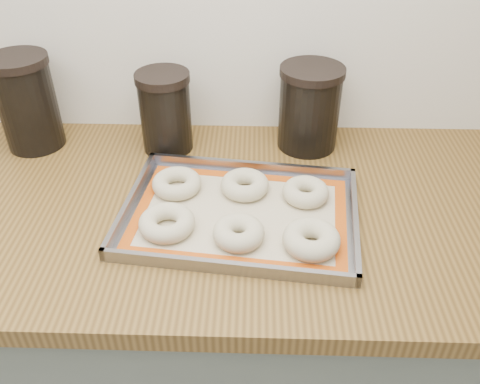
{
  "coord_description": "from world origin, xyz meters",
  "views": [
    {
      "loc": [
        0.17,
        0.84,
        1.54
      ],
      "look_at": [
        0.15,
        1.63,
        0.96
      ],
      "focal_mm": 38.0,
      "sensor_mm": 36.0,
      "label": 1
    }
  ],
  "objects_px": {
    "bagel_front_left": "(167,223)",
    "bagel_back_left": "(177,183)",
    "bagel_front_right": "(311,239)",
    "canister_mid": "(165,112)",
    "bagel_back_mid": "(245,185)",
    "canister_left": "(27,102)",
    "bagel_front_mid": "(239,233)",
    "canister_right": "(309,108)",
    "bagel_back_right": "(306,192)",
    "baking_tray": "(240,213)"
  },
  "relations": [
    {
      "from": "bagel_front_right",
      "to": "bagel_back_mid",
      "type": "relative_size",
      "value": 1.04
    },
    {
      "from": "bagel_front_left",
      "to": "bagel_back_mid",
      "type": "bearing_deg",
      "value": 41.44
    },
    {
      "from": "bagel_back_left",
      "to": "canister_mid",
      "type": "xyz_separation_m",
      "value": [
        -0.04,
        0.18,
        0.07
      ]
    },
    {
      "from": "canister_mid",
      "to": "bagel_front_left",
      "type": "bearing_deg",
      "value": -82.15
    },
    {
      "from": "bagel_back_mid",
      "to": "canister_mid",
      "type": "bearing_deg",
      "value": 135.96
    },
    {
      "from": "bagel_back_mid",
      "to": "bagel_back_right",
      "type": "relative_size",
      "value": 1.06
    },
    {
      "from": "bagel_back_right",
      "to": "canister_left",
      "type": "distance_m",
      "value": 0.68
    },
    {
      "from": "bagel_front_right",
      "to": "bagel_front_left",
      "type": "bearing_deg",
      "value": 171.27
    },
    {
      "from": "bagel_front_mid",
      "to": "bagel_back_left",
      "type": "distance_m",
      "value": 0.21
    },
    {
      "from": "bagel_front_right",
      "to": "canister_left",
      "type": "xyz_separation_m",
      "value": [
        -0.64,
        0.36,
        0.09
      ]
    },
    {
      "from": "bagel_front_right",
      "to": "canister_right",
      "type": "distance_m",
      "value": 0.38
    },
    {
      "from": "baking_tray",
      "to": "bagel_front_mid",
      "type": "distance_m",
      "value": 0.08
    },
    {
      "from": "bagel_back_left",
      "to": "canister_mid",
      "type": "relative_size",
      "value": 0.55
    },
    {
      "from": "bagel_front_left",
      "to": "canister_left",
      "type": "height_order",
      "value": "canister_left"
    },
    {
      "from": "bagel_front_right",
      "to": "canister_mid",
      "type": "relative_size",
      "value": 0.56
    },
    {
      "from": "bagel_front_left",
      "to": "canister_right",
      "type": "relative_size",
      "value": 0.54
    },
    {
      "from": "bagel_back_mid",
      "to": "bagel_back_left",
      "type": "bearing_deg",
      "value": 179.15
    },
    {
      "from": "bagel_front_left",
      "to": "canister_mid",
      "type": "relative_size",
      "value": 0.57
    },
    {
      "from": "bagel_back_right",
      "to": "canister_right",
      "type": "bearing_deg",
      "value": 85.14
    },
    {
      "from": "bagel_back_mid",
      "to": "canister_left",
      "type": "xyz_separation_m",
      "value": [
        -0.51,
        0.19,
        0.09
      ]
    },
    {
      "from": "bagel_back_right",
      "to": "canister_right",
      "type": "height_order",
      "value": "canister_right"
    },
    {
      "from": "baking_tray",
      "to": "bagel_back_mid",
      "type": "height_order",
      "value": "bagel_back_mid"
    },
    {
      "from": "bagel_front_left",
      "to": "bagel_front_mid",
      "type": "height_order",
      "value": "bagel_front_mid"
    },
    {
      "from": "baking_tray",
      "to": "bagel_back_left",
      "type": "height_order",
      "value": "bagel_back_left"
    },
    {
      "from": "bagel_front_left",
      "to": "bagel_back_left",
      "type": "distance_m",
      "value": 0.13
    },
    {
      "from": "bagel_front_mid",
      "to": "canister_right",
      "type": "height_order",
      "value": "canister_right"
    },
    {
      "from": "bagel_front_left",
      "to": "bagel_front_right",
      "type": "height_order",
      "value": "bagel_front_right"
    },
    {
      "from": "bagel_front_right",
      "to": "canister_mid",
      "type": "xyz_separation_m",
      "value": [
        -0.31,
        0.35,
        0.07
      ]
    },
    {
      "from": "baking_tray",
      "to": "bagel_back_right",
      "type": "height_order",
      "value": "bagel_back_right"
    },
    {
      "from": "bagel_front_right",
      "to": "canister_right",
      "type": "height_order",
      "value": "canister_right"
    },
    {
      "from": "bagel_front_mid",
      "to": "bagel_back_left",
      "type": "bearing_deg",
      "value": 130.96
    },
    {
      "from": "bagel_front_mid",
      "to": "bagel_back_left",
      "type": "xyz_separation_m",
      "value": [
        -0.14,
        0.16,
        -0.0
      ]
    },
    {
      "from": "bagel_back_left",
      "to": "canister_right",
      "type": "distance_m",
      "value": 0.36
    },
    {
      "from": "bagel_back_left",
      "to": "bagel_front_left",
      "type": "bearing_deg",
      "value": -90.78
    },
    {
      "from": "bagel_front_left",
      "to": "canister_left",
      "type": "xyz_separation_m",
      "value": [
        -0.36,
        0.32,
        0.09
      ]
    },
    {
      "from": "baking_tray",
      "to": "bagel_front_left",
      "type": "height_order",
      "value": "bagel_front_left"
    },
    {
      "from": "bagel_back_right",
      "to": "canister_left",
      "type": "height_order",
      "value": "canister_left"
    },
    {
      "from": "baking_tray",
      "to": "bagel_back_mid",
      "type": "bearing_deg",
      "value": 84.32
    },
    {
      "from": "bagel_front_mid",
      "to": "canister_right",
      "type": "distance_m",
      "value": 0.4
    },
    {
      "from": "bagel_front_mid",
      "to": "bagel_front_right",
      "type": "distance_m",
      "value": 0.13
    },
    {
      "from": "baking_tray",
      "to": "bagel_back_left",
      "type": "bearing_deg",
      "value": 149.81
    },
    {
      "from": "bagel_back_mid",
      "to": "bagel_front_right",
      "type": "bearing_deg",
      "value": -53.63
    },
    {
      "from": "bagel_front_right",
      "to": "canister_mid",
      "type": "height_order",
      "value": "canister_mid"
    },
    {
      "from": "canister_mid",
      "to": "canister_right",
      "type": "height_order",
      "value": "canister_right"
    },
    {
      "from": "bagel_front_mid",
      "to": "bagel_back_right",
      "type": "height_order",
      "value": "bagel_front_mid"
    },
    {
      "from": "bagel_front_right",
      "to": "canister_right",
      "type": "xyz_separation_m",
      "value": [
        0.02,
        0.37,
        0.08
      ]
    },
    {
      "from": "baking_tray",
      "to": "bagel_back_left",
      "type": "distance_m",
      "value": 0.16
    },
    {
      "from": "bagel_back_left",
      "to": "canister_mid",
      "type": "height_order",
      "value": "canister_mid"
    },
    {
      "from": "bagel_back_right",
      "to": "canister_mid",
      "type": "height_order",
      "value": "canister_mid"
    },
    {
      "from": "baking_tray",
      "to": "bagel_front_left",
      "type": "xyz_separation_m",
      "value": [
        -0.14,
        -0.05,
        0.02
      ]
    }
  ]
}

